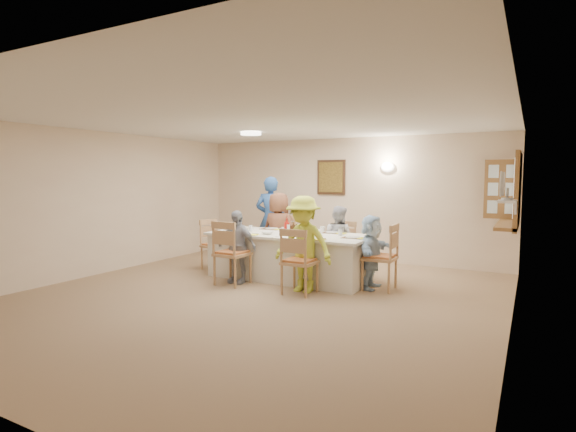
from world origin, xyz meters
The scene contains 49 objects.
ground centered at (0.00, 0.00, 0.00)m, with size 7.00×7.00×0.00m, color #93744C.
room_walls centered at (0.00, 0.00, 1.51)m, with size 7.00×7.00×7.00m.
wall_picture centered at (-0.30, 3.46, 1.70)m, with size 0.62×0.05×0.72m.
wall_sconce centered at (0.90, 3.44, 1.90)m, with size 0.26×0.09×0.18m, color white.
ceiling_light centered at (-1.00, 1.50, 2.47)m, with size 0.36×0.36×0.05m, color white.
serving_hatch centered at (3.21, 2.40, 1.50)m, with size 0.06×1.50×1.15m, color brown.
hatch_sill centered at (3.09, 2.40, 0.97)m, with size 0.30×1.50×0.05m, color brown.
shutter_door centered at (2.95, 3.16, 1.50)m, with size 0.55×0.04×1.00m, color brown.
fan_shelf centered at (3.13, 1.05, 1.40)m, with size 0.22×0.36×0.03m, color white.
desk_fan centered at (3.10, 1.05, 1.55)m, with size 0.30×0.30×0.28m, color #A5A5A8, non-canonical shape.
dining_table centered at (-0.14, 1.35, 0.38)m, with size 2.73×1.16×0.76m, color white.
chair_back_left centered at (-0.74, 2.15, 0.49)m, with size 0.47×0.47×0.98m, color tan, non-canonical shape.
chair_back_right centered at (0.46, 2.15, 0.46)m, with size 0.44×0.44×0.92m, color tan, non-canonical shape.
chair_front_left centered at (-0.74, 0.55, 0.51)m, with size 0.49×0.49×1.03m, color tan, non-canonical shape.
chair_front_right centered at (0.46, 0.55, 0.49)m, with size 0.47×0.47×0.98m, color tan, non-canonical shape.
chair_left_end centered at (-1.69, 1.35, 0.47)m, with size 0.45×0.45×0.93m, color tan, non-canonical shape.
chair_right_end centered at (1.41, 1.35, 0.51)m, with size 0.49×0.49×1.02m, color tan, non-canonical shape.
diner_back_left centered at (-0.74, 2.03, 0.71)m, with size 0.70×0.47×1.42m, color brown.
diner_back_right centered at (0.46, 2.03, 0.60)m, with size 0.67×0.57×1.21m, color #B3B3C2.
diner_front_left centered at (-0.74, 0.67, 0.59)m, with size 0.70×0.31×1.18m, color #979BA9.
diner_front_right centered at (0.46, 0.67, 0.72)m, with size 0.94×0.57×1.43m, color #D4E53E.
diner_right_end centered at (1.28, 1.35, 0.57)m, with size 0.34×1.05×1.13m, color #BADDFF.
caregiver centered at (-1.19, 2.50, 0.86)m, with size 0.71×0.57×1.72m, color #2B549B.
placemat_fl centered at (-0.74, 0.93, 0.76)m, with size 0.34×0.26×0.01m, color #472B19.
plate_fl centered at (-0.74, 0.93, 0.77)m, with size 0.23×0.23×0.01m, color white.
napkin_fl centered at (-0.56, 0.88, 0.77)m, with size 0.14×0.14×0.01m, color #F7F234.
placemat_fr centered at (0.46, 0.93, 0.76)m, with size 0.38×0.28×0.01m, color #472B19.
plate_fr centered at (0.46, 0.93, 0.77)m, with size 0.25×0.25×0.02m, color white.
napkin_fr centered at (0.64, 0.88, 0.77)m, with size 0.14×0.14×0.01m, color #F7F234.
placemat_bl centered at (-0.74, 1.77, 0.76)m, with size 0.38×0.28×0.01m, color #472B19.
plate_bl centered at (-0.74, 1.77, 0.77)m, with size 0.23×0.23×0.01m, color white.
napkin_bl centered at (-0.56, 1.72, 0.77)m, with size 0.14×0.14×0.01m, color #F7F234.
placemat_br centered at (0.46, 1.77, 0.76)m, with size 0.33×0.25×0.01m, color #472B19.
plate_br centered at (0.46, 1.77, 0.77)m, with size 0.24×0.24×0.01m, color white.
napkin_br centered at (0.64, 1.72, 0.77)m, with size 0.14×0.14×0.01m, color #F7F234.
placemat_le centered at (-1.24, 1.35, 0.76)m, with size 0.36×0.27×0.01m, color #472B19.
plate_le centered at (-1.24, 1.35, 0.77)m, with size 0.24×0.24×0.02m, color white.
napkin_le centered at (-1.06, 1.30, 0.77)m, with size 0.14×0.14×0.01m, color #F7F234.
placemat_re centered at (0.98, 1.35, 0.76)m, with size 0.33×0.24×0.01m, color #472B19.
plate_re centered at (0.98, 1.35, 0.77)m, with size 0.23×0.23×0.01m, color white.
napkin_re centered at (1.16, 1.30, 0.77)m, with size 0.14×0.14×0.01m, color #F7F234.
teacup_a centered at (-0.91, 0.99, 0.80)m, with size 0.13×0.13×0.08m, color white.
teacup_b centered at (0.23, 1.87, 0.80)m, with size 0.12×0.12×0.09m, color white.
bowl_a centered at (-0.43, 1.10, 0.78)m, with size 0.19×0.19×0.05m, color white.
bowl_b centered at (0.23, 1.56, 0.79)m, with size 0.23×0.23×0.06m, color white.
condiment_ketchup centered at (-0.22, 1.39, 0.89)m, with size 0.12×0.12×0.26m, color #B2170F.
condiment_brown centered at (-0.10, 1.41, 0.86)m, with size 0.12×0.12×0.19m, color #3C2410.
condiment_malt centered at (0.00, 1.33, 0.84)m, with size 0.13×0.13×0.17m, color #3C2410.
drinking_glass centered at (-0.29, 1.40, 0.82)m, with size 0.06×0.06×0.09m, color silver.
Camera 1 is at (3.40, -5.21, 1.71)m, focal length 28.00 mm.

